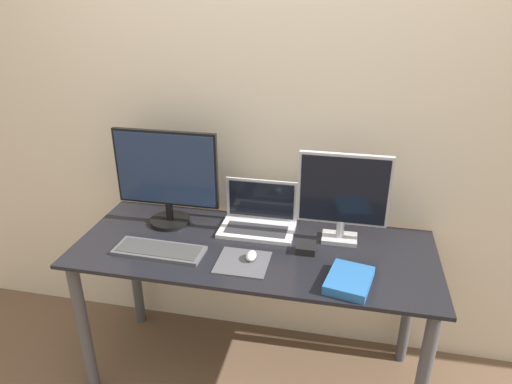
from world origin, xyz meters
The scene contains 10 objects.
wall_back centered at (0.00, 0.72, 1.25)m, with size 7.00×0.05×2.50m.
desk centered at (0.00, 0.33, 0.64)m, with size 1.64×0.66×0.77m.
monitor_left centered at (-0.46, 0.48, 1.03)m, with size 0.51×0.20×0.48m.
monitor_right centered at (0.38, 0.48, 1.01)m, with size 0.41×0.11×0.43m.
laptop centered at (-0.01, 0.52, 0.83)m, with size 0.36×0.22×0.23m.
keyboard centered at (-0.40, 0.20, 0.78)m, with size 0.41×0.16×0.02m.
mousepad centered at (-0.02, 0.19, 0.78)m, with size 0.22×0.21×0.00m.
mouse centered at (0.01, 0.22, 0.80)m, with size 0.04×0.07×0.04m.
book centered at (0.43, 0.13, 0.79)m, with size 0.20×0.24×0.04m.
power_brick centered at (0.24, 0.33, 0.79)m, with size 0.09×0.07×0.03m.
Camera 1 is at (0.38, -1.42, 1.87)m, focal length 32.00 mm.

